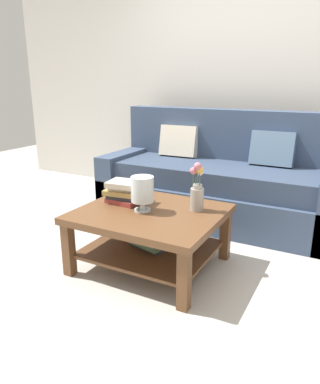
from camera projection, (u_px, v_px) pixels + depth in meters
ground_plane at (179, 252)px, 2.96m from camera, size 10.00×10.00×0.00m
back_wall at (246, 79)px, 3.96m from camera, size 6.40×0.12×2.70m
couch at (219, 183)px, 3.63m from camera, size 2.30×0.90×1.06m
coffee_table at (150, 226)px, 2.66m from camera, size 1.00×0.87×0.44m
book_stack_main at (126, 192)px, 2.77m from camera, size 0.32×0.25×0.17m
glass_hurricane_vase at (142, 190)px, 2.57m from camera, size 0.16×0.16×0.25m
flower_pitcher at (197, 190)px, 2.59m from camera, size 0.10×0.10×0.36m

